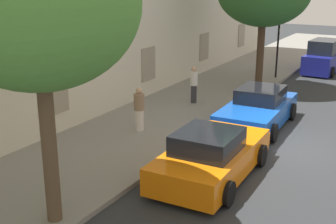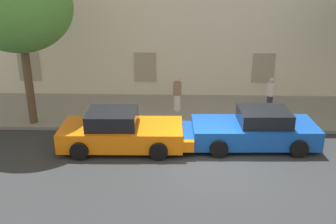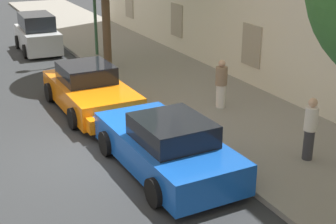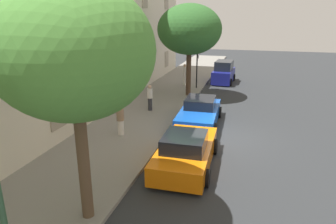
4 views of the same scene
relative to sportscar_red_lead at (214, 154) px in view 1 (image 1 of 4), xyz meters
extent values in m
plane|color=#2B2D30|center=(3.17, -1.04, -0.61)|extent=(80.00, 80.00, 0.00)
cube|color=gray|center=(3.17, 3.74, -0.54)|extent=(60.00, 4.49, 0.14)
cube|color=#9E937F|center=(0.21, 5.95, 0.99)|extent=(1.10, 0.06, 1.50)
cube|color=#9E937F|center=(6.14, 5.95, 0.99)|extent=(1.10, 0.06, 1.50)
cube|color=#9E937F|center=(12.07, 5.95, 0.99)|extent=(1.10, 0.06, 1.50)
cube|color=#9E937F|center=(18.00, 5.95, 0.99)|extent=(1.10, 0.06, 1.50)
cube|color=orange|center=(-0.15, 0.00, -0.09)|extent=(4.47, 2.06, 0.72)
cube|color=black|center=(-0.48, -0.01, 0.55)|extent=(1.81, 1.61, 0.55)
cube|color=orange|center=(1.80, 0.04, -0.18)|extent=(1.37, 1.84, 0.39)
cylinder|color=black|center=(1.20, 1.01, -0.29)|extent=(0.65, 0.25, 0.65)
cylinder|color=black|center=(1.25, -0.95, -0.29)|extent=(0.65, 0.25, 0.65)
cylinder|color=black|center=(-1.54, 0.95, -0.29)|extent=(0.65, 0.25, 0.65)
cylinder|color=black|center=(-1.50, -1.02, -0.29)|extent=(0.65, 0.25, 0.65)
cube|color=#144CB2|center=(4.73, 0.33, -0.09)|extent=(4.60, 2.08, 0.72)
cube|color=black|center=(5.07, 0.35, 0.54)|extent=(1.87, 1.61, 0.53)
cube|color=#144CB2|center=(2.74, 0.27, -0.18)|extent=(1.42, 1.83, 0.40)
cylinder|color=black|center=(3.36, -0.68, -0.29)|extent=(0.65, 0.26, 0.65)
cylinder|color=black|center=(3.29, 1.26, -0.29)|extent=(0.65, 0.26, 0.65)
cylinder|color=black|center=(6.17, -0.59, -0.29)|extent=(0.65, 0.26, 0.65)
cylinder|color=black|center=(6.11, 1.35, -0.29)|extent=(0.65, 0.26, 0.65)
cube|color=navy|center=(15.98, 0.16, 0.01)|extent=(3.68, 1.76, 1.04)
cube|color=#1E232B|center=(15.98, 0.16, 0.92)|extent=(2.23, 1.49, 0.78)
cylinder|color=black|center=(17.10, 0.88, -0.31)|extent=(0.62, 0.23, 0.61)
cylinder|color=black|center=(14.94, 1.00, -0.31)|extent=(0.62, 0.23, 0.61)
cylinder|color=black|center=(14.85, -0.56, -0.31)|extent=(0.62, 0.23, 0.61)
cylinder|color=#473323|center=(10.34, 2.14, 1.25)|extent=(0.35, 0.35, 3.44)
cylinder|color=brown|center=(-4.22, 2.02, 1.29)|extent=(0.33, 0.33, 3.53)
ellipsoid|color=#4C8C38|center=(-4.22, 2.02, 4.29)|extent=(4.10, 4.10, 3.50)
cylinder|color=black|center=(12.77, 1.98, 1.40)|extent=(0.10, 0.10, 3.75)
cube|color=black|center=(12.77, 1.84, 2.83)|extent=(0.22, 0.20, 0.66)
sphere|color=black|center=(12.77, 1.73, 3.04)|extent=(0.12, 0.12, 0.12)
sphere|color=black|center=(12.77, 1.73, 2.83)|extent=(0.12, 0.12, 0.12)
sphere|color=green|center=(12.77, 1.73, 2.62)|extent=(0.12, 0.12, 0.12)
cylinder|color=white|center=(12.77, 1.88, 2.08)|extent=(0.44, 0.02, 0.44)
cylinder|color=#333338|center=(6.03, 3.61, -0.09)|extent=(0.36, 0.36, 0.77)
cylinder|color=silver|center=(6.03, 3.61, 0.60)|extent=(0.45, 0.45, 0.59)
sphere|color=tan|center=(6.03, 3.61, 1.01)|extent=(0.22, 0.22, 0.22)
cylinder|color=silver|center=(13.40, 3.10, -0.04)|extent=(0.34, 0.34, 0.86)
cylinder|color=silver|center=(13.40, 3.10, 0.73)|extent=(0.43, 0.43, 0.67)
sphere|color=tan|center=(13.40, 3.10, 1.18)|extent=(0.22, 0.22, 0.22)
cylinder|color=silver|center=(1.85, 3.68, -0.10)|extent=(0.34, 0.34, 0.75)
cylinder|color=#8C7259|center=(1.85, 3.68, 0.57)|extent=(0.43, 0.43, 0.58)
sphere|color=tan|center=(1.85, 3.68, 0.98)|extent=(0.22, 0.22, 0.22)
camera|label=1|loc=(-10.75, -4.58, 4.76)|focal=47.84mm
camera|label=2|loc=(1.95, -12.87, 5.61)|focal=40.92mm
camera|label=3|loc=(14.21, -4.23, 4.80)|focal=51.47mm
camera|label=4|loc=(-10.89, -2.27, 5.14)|focal=32.58mm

